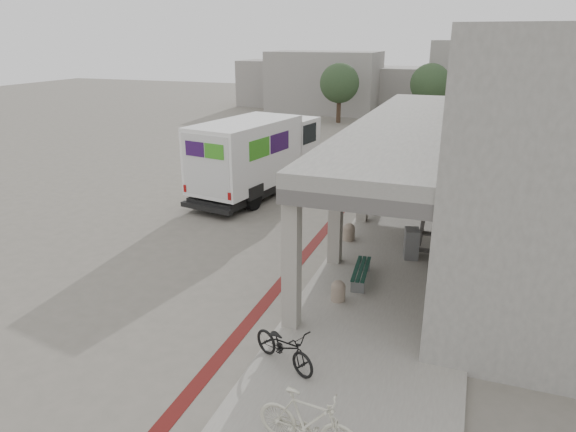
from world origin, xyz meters
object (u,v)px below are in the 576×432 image
at_px(bicycle_black, 284,346).
at_px(bicycle_cream, 308,421).
at_px(utility_cabinet, 411,243).
at_px(fedex_truck, 258,154).
at_px(bench, 361,272).

relative_size(bicycle_black, bicycle_cream, 0.93).
bearing_deg(utility_cabinet, bicycle_cream, -106.50).
height_order(fedex_truck, bicycle_black, fedex_truck).
relative_size(fedex_truck, bicycle_black, 4.78).
bearing_deg(bicycle_black, utility_cabinet, 11.82).
distance_m(fedex_truck, utility_cabinet, 9.24).
xyz_separation_m(fedex_truck, bench, (6.36, -7.48, -1.40)).
bearing_deg(bench, bicycle_black, -103.79).
bearing_deg(fedex_truck, utility_cabinet, -25.07).
bearing_deg(fedex_truck, bench, -39.49).
bearing_deg(bicycle_cream, bicycle_black, 36.07).
relative_size(bench, bicycle_cream, 0.95).
bearing_deg(bench, utility_cabinet, 57.77).
xyz_separation_m(bench, utility_cabinet, (1.12, 2.20, 0.18)).
bearing_deg(utility_cabinet, bicycle_black, -117.66).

